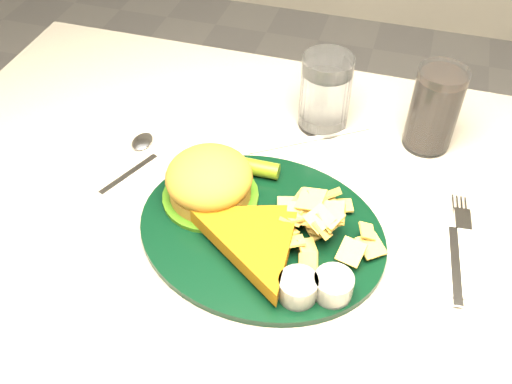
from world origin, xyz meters
TOP-DOWN VIEW (x-y plane):
  - table at (0.00, 0.00)m, footprint 1.20×0.80m
  - dinner_plate at (-0.00, -0.05)m, footprint 0.40×0.35m
  - water_glass at (0.03, 0.22)m, footprint 0.11×0.11m
  - cola_glass at (0.21, 0.22)m, footprint 0.09×0.09m
  - fork_napkin at (0.27, -0.02)m, footprint 0.15×0.19m
  - spoon at (-0.23, 0.01)m, footprint 0.10×0.16m
  - wrapped_straw at (0.02, 0.17)m, footprint 0.22×0.18m

SIDE VIEW (x-z plane):
  - table at x=0.00m, z-range 0.00..0.75m
  - wrapped_straw at x=0.02m, z-range 0.75..0.76m
  - spoon at x=-0.23m, z-range 0.75..0.76m
  - fork_napkin at x=0.27m, z-range 0.75..0.76m
  - dinner_plate at x=0.00m, z-range 0.75..0.83m
  - water_glass at x=0.03m, z-range 0.75..0.88m
  - cola_glass at x=0.21m, z-range 0.75..0.89m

